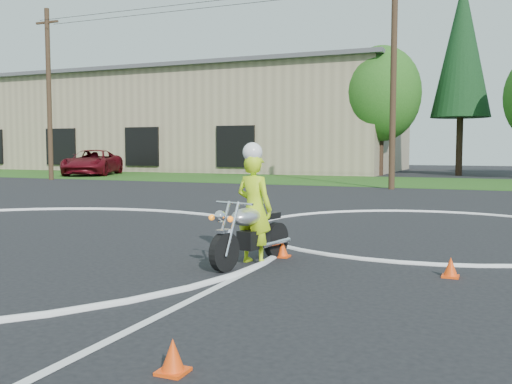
% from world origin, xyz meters
% --- Properties ---
extents(grass_strip, '(120.00, 10.00, 0.02)m').
position_xyz_m(grass_strip, '(0.00, 27.00, 0.01)').
color(grass_strip, '#1E4714').
rests_on(grass_strip, ground).
extents(course_markings, '(19.05, 19.05, 0.12)m').
position_xyz_m(course_markings, '(2.17, 4.35, 0.01)').
color(course_markings, silver).
rests_on(course_markings, ground).
extents(primary_motorcycle, '(0.84, 2.01, 1.07)m').
position_xyz_m(primary_motorcycle, '(5.80, 2.99, 0.52)').
color(primary_motorcycle, black).
rests_on(primary_motorcycle, ground).
extents(rider_primary_grp, '(0.74, 0.56, 1.99)m').
position_xyz_m(rider_primary_grp, '(5.81, 3.13, 0.96)').
color(rider_primary_grp, '#C1EE19').
rests_on(rider_primary_grp, ground).
extents(pickup_grp, '(5.12, 6.98, 1.76)m').
position_xyz_m(pickup_grp, '(-16.47, 26.58, 0.88)').
color(pickup_grp, '#5A0A14').
rests_on(pickup_grp, ground).
extents(traffic_cones, '(20.05, 10.85, 0.30)m').
position_xyz_m(traffic_cones, '(6.41, 3.01, 0.14)').
color(traffic_cones, '#FF480D').
rests_on(traffic_cones, ground).
extents(warehouse, '(41.00, 17.00, 8.30)m').
position_xyz_m(warehouse, '(-18.00, 39.99, 4.16)').
color(warehouse, tan).
rests_on(warehouse, ground).
extents(utility_poles, '(41.60, 1.12, 10.00)m').
position_xyz_m(utility_poles, '(5.00, 21.00, 5.20)').
color(utility_poles, '#473321').
rests_on(utility_poles, ground).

